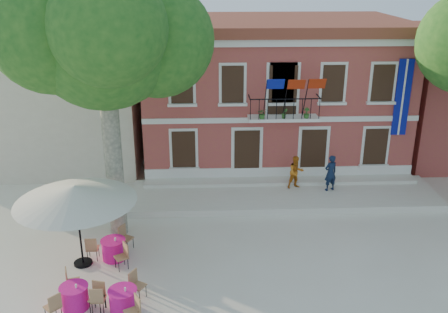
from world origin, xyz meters
TOP-DOWN VIEW (x-y plane):
  - ground at (0.00, 0.00)m, footprint 90.00×90.00m
  - main_building at (2.00, 9.99)m, footprint 13.50×9.59m
  - neighbor_west at (-9.50, 11.00)m, footprint 9.40×9.40m
  - terrace at (2.00, 4.40)m, footprint 14.00×3.40m
  - plane_tree_west at (-5.09, 1.57)m, footprint 5.33×5.33m
  - patio_umbrella at (-6.04, -0.69)m, footprint 4.14×4.14m
  - pedestrian_navy at (4.13, 4.57)m, footprint 0.73×0.60m
  - pedestrian_orange at (2.60, 4.89)m, footprint 0.89×0.77m
  - cafe_table_0 at (-4.98, -0.39)m, footprint 1.62×1.87m
  - cafe_table_1 at (-4.20, -3.39)m, footprint 1.64×1.87m
  - cafe_table_2 at (-5.73, -3.16)m, footprint 1.80×1.82m

SIDE VIEW (x-z plane):
  - ground at x=0.00m, z-range 0.00..0.00m
  - terrace at x=2.00m, z-range 0.00..0.30m
  - cafe_table_0 at x=-4.98m, z-range -0.05..0.90m
  - cafe_table_1 at x=-4.20m, z-range -0.05..0.90m
  - cafe_table_2 at x=-5.73m, z-range -0.05..0.90m
  - pedestrian_orange at x=2.60m, z-range 0.30..1.86m
  - pedestrian_navy at x=4.13m, z-range 0.30..2.01m
  - patio_umbrella at x=-6.04m, z-range 1.23..4.31m
  - neighbor_west at x=-9.50m, z-range 0.02..6.42m
  - main_building at x=2.00m, z-range 0.03..7.53m
  - plane_tree_west at x=-5.09m, z-range 2.48..12.95m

